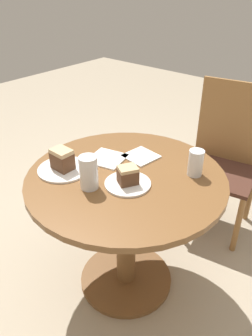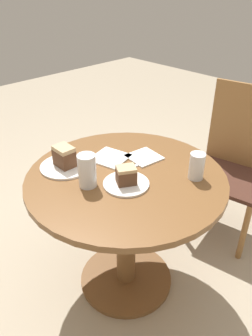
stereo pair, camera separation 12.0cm
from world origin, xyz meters
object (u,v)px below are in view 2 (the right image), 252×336
Objects in this scene: plate_far at (65,166)px; glass_lemonade at (87,172)px; chair at (233,162)px; cake_slice_far at (64,156)px; glass_water at (197,168)px; plate_near at (126,184)px; cake_slice_near at (126,175)px.

glass_lemonade is (0.20, -0.02, 0.06)m from plate_far.
chair reaches higher than cake_slice_far.
glass_water reaches higher than cake_slice_far.
glass_water is at bearing 55.67° from plate_near.
cake_slice_near is 0.70× the size of glass_lemonade.
cake_slice_near reaches higher than plate_near.
glass_lemonade reaches higher than plate_far.
chair is at bearing 69.42° from plate_far.
glass_lemonade is 1.22× the size of glass_water.
cake_slice_near is 0.85× the size of glass_water.
plate_far is 1.95× the size of glass_water.
glass_lemonade is 0.50m from glass_water.
cake_slice_near is (-0.06, -0.89, 0.27)m from chair.
cake_slice_far is (-0.32, -0.11, 0.06)m from plate_near.
glass_water is at bearing 36.82° from plate_far.
glass_lemonade is at bearing -127.22° from glass_water.
chair is 3.95× the size of plate_far.
plate_far is (-0.32, -0.11, 0.00)m from plate_near.
glass_lemonade reaches higher than cake_slice_near.
plate_far is at bearing 174.45° from glass_lemonade.
glass_water is at bearing -89.18° from chair.
chair reaches higher than plate_far.
glass_water is (0.30, 0.39, -0.01)m from glass_lemonade.
plate_near is at bearing -124.33° from glass_water.
cake_slice_far is 0.63m from glass_water.
plate_far is 2.28× the size of cake_slice_near.
cake_slice_near is 1.06× the size of cake_slice_far.
chair is 1.09m from plate_far.
chair is at bearing 86.23° from cake_slice_near.
chair is at bearing 69.42° from cake_slice_far.
cake_slice_near is at bearing 47.25° from glass_lemonade.
chair is at bearing 80.29° from glass_lemonade.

